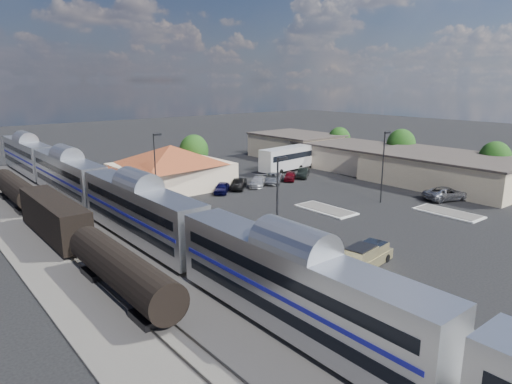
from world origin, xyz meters
TOP-DOWN VIEW (x-y plane):
  - ground at (0.00, 0.00)m, footprint 280.00×280.00m
  - railbed at (-21.00, 8.00)m, footprint 16.00×100.00m
  - platform at (-12.00, 6.00)m, footprint 5.50×92.00m
  - passenger_train at (-18.00, 5.66)m, footprint 3.00×104.00m
  - freight_cars at (-24.00, 11.96)m, footprint 2.80×46.00m
  - station_depot at (-4.56, 24.00)m, footprint 18.35×12.24m
  - buildings_east at (28.00, 14.28)m, footprint 14.40×51.40m
  - traffic_island_south at (4.00, 2.00)m, footprint 3.30×7.50m
  - traffic_island_north at (14.00, -8.00)m, footprint 3.30×7.50m
  - lamp_plat_s at (-10.90, -6.00)m, footprint 1.08×0.25m
  - lamp_plat_n at (-10.90, 16.00)m, footprint 1.08×0.25m
  - lamp_lot at (12.10, 0.00)m, footprint 1.08×0.25m
  - tree_east_a at (34.00, -4.00)m, footprint 4.56×4.56m
  - tree_east_b at (34.00, 12.00)m, footprint 4.94×4.94m
  - tree_east_c at (34.00, 26.00)m, footprint 4.41×4.41m
  - tree_depot at (3.00, 30.00)m, footprint 4.71×4.71m
  - pickup_truck at (-5.81, -11.58)m, footprint 5.67×2.78m
  - suv at (19.69, -4.65)m, footprint 6.79×4.76m
  - coach_bus at (17.61, 22.72)m, footprint 13.04×4.28m
  - person_a at (-11.40, -5.86)m, footprint 0.60×0.77m
  - person_b at (-13.41, -0.45)m, footprint 0.94×1.07m
  - parked_car_a at (-0.70, 16.88)m, footprint 4.27×4.24m
  - parked_car_b at (2.50, 17.18)m, footprint 4.38×4.29m
  - parked_car_c at (5.70, 16.88)m, footprint 5.02×4.65m
  - parked_car_d at (8.90, 17.18)m, footprint 5.67×5.32m
  - parked_car_e at (12.10, 16.88)m, footprint 4.12×3.89m
  - parked_car_f at (15.30, 17.18)m, footprint 4.54×4.02m

SIDE VIEW (x-z plane):
  - ground at x=0.00m, z-range 0.00..0.00m
  - railbed at x=-21.00m, z-range 0.00..0.12m
  - platform at x=-12.00m, z-range 0.00..0.18m
  - traffic_island_south at x=4.00m, z-range 0.00..0.21m
  - traffic_island_north at x=14.00m, z-range 0.00..0.21m
  - parked_car_e at x=12.10m, z-range 0.00..1.38m
  - parked_car_c at x=5.70m, z-range 0.00..1.42m
  - parked_car_a at x=-0.70m, z-range 0.00..1.46m
  - parked_car_d at x=8.90m, z-range 0.00..1.48m
  - parked_car_f at x=15.30m, z-range 0.00..1.49m
  - parked_car_b at x=2.50m, z-range 0.00..1.50m
  - suv at x=19.69m, z-range 0.00..1.72m
  - pickup_truck at x=-5.81m, z-range -0.05..1.83m
  - person_b at x=-13.41m, z-range 0.18..2.02m
  - person_a at x=-11.40m, z-range 0.18..2.03m
  - freight_cars at x=-24.00m, z-range -0.07..3.93m
  - buildings_east at x=28.00m, z-range -0.13..4.67m
  - coach_bus at x=17.61m, z-range 0.31..4.42m
  - passenger_train at x=-18.00m, z-range 0.09..5.64m
  - station_depot at x=-4.56m, z-range 0.03..6.23m
  - tree_east_c at x=34.00m, z-range 0.66..6.87m
  - tree_east_a at x=34.00m, z-range 0.68..7.10m
  - tree_depot at x=3.00m, z-range 0.71..7.34m
  - tree_east_b at x=34.00m, z-range 0.74..7.70m
  - lamp_plat_s at x=-10.90m, z-range 0.84..9.84m
  - lamp_plat_n at x=-10.90m, z-range 0.84..9.84m
  - lamp_lot at x=12.10m, z-range 0.84..9.84m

